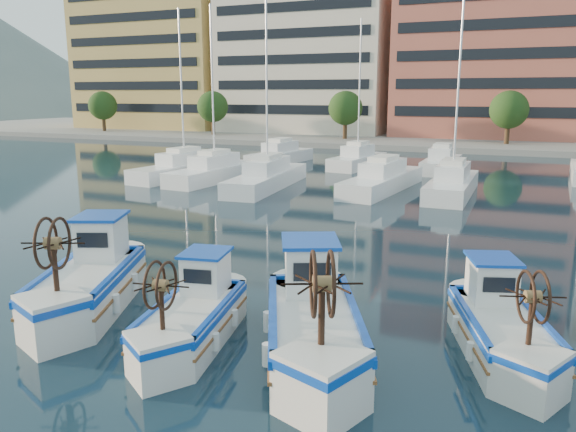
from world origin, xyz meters
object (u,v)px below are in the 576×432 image
Objects in this scene: fishing_boat_b at (193,313)px; fishing_boat_c at (313,320)px; fishing_boat_d at (501,324)px; fishing_boat_a at (90,278)px.

fishing_boat_c reaches higher than fishing_boat_b.
fishing_boat_c is at bearing -174.71° from fishing_boat_d.
fishing_boat_d is (3.93, 1.74, -0.14)m from fishing_boat_c.
fishing_boat_a is at bearing 168.93° from fishing_boat_d.
fishing_boat_b is 0.98× the size of fishing_boat_d.
fishing_boat_c is (6.74, -0.32, 0.01)m from fishing_boat_a.
fishing_boat_b is 2.96m from fishing_boat_c.
fishing_boat_a reaches higher than fishing_boat_b.
fishing_boat_d is (6.85, 2.14, 0.01)m from fishing_boat_b.
fishing_boat_c is at bearing -24.94° from fishing_boat_a.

